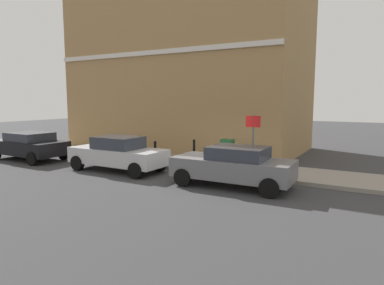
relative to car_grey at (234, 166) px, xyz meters
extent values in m
plane|color=#38383A|center=(0.81, 1.42, -0.75)|extent=(80.00, 80.00, 0.00)
cube|color=gray|center=(2.65, 7.42, -0.67)|extent=(2.72, 30.00, 0.15)
cube|color=#9E7A4C|center=(7.72, 6.22, 4.17)|extent=(7.42, 13.61, 9.84)
cube|color=silver|center=(3.97, 6.22, 4.75)|extent=(0.12, 13.61, 0.24)
cube|color=slate|center=(0.00, 0.04, -0.09)|extent=(1.81, 4.22, 0.68)
cube|color=#2D333D|center=(0.00, -0.17, 0.45)|extent=(1.55, 1.98, 0.45)
cylinder|color=black|center=(-0.84, 1.56, -0.43)|extent=(0.24, 0.65, 0.64)
cylinder|color=black|center=(0.76, 1.60, -0.43)|extent=(0.24, 0.65, 0.64)
cylinder|color=black|center=(-0.76, -1.52, -0.43)|extent=(0.24, 0.65, 0.64)
cylinder|color=black|center=(0.84, -1.47, -0.43)|extent=(0.24, 0.65, 0.64)
cube|color=#B7B7BC|center=(0.04, 5.34, -0.10)|extent=(1.68, 4.32, 0.66)
cube|color=#2D333D|center=(0.04, 5.29, 0.47)|extent=(1.47, 1.90, 0.52)
cylinder|color=black|center=(-0.73, 6.95, -0.43)|extent=(0.22, 0.64, 0.64)
cylinder|color=black|center=(0.83, 6.95, -0.43)|extent=(0.22, 0.64, 0.64)
cylinder|color=black|center=(-0.75, 3.74, -0.43)|extent=(0.22, 0.64, 0.64)
cylinder|color=black|center=(0.82, 3.73, -0.43)|extent=(0.22, 0.64, 0.64)
cube|color=black|center=(-0.12, 11.09, -0.09)|extent=(1.91, 4.14, 0.67)
cube|color=#2D333D|center=(-0.12, 10.99, 0.44)|extent=(1.65, 2.07, 0.43)
cylinder|color=black|center=(0.78, 12.57, -0.43)|extent=(0.23, 0.64, 0.64)
cylinder|color=black|center=(-1.01, 9.60, -0.43)|extent=(0.23, 0.64, 0.64)
cylinder|color=black|center=(0.72, 9.57, -0.43)|extent=(0.23, 0.64, 0.64)
cube|color=#1E4C28|center=(2.87, 1.50, -0.02)|extent=(0.40, 0.55, 1.15)
cube|color=#333333|center=(2.87, 1.50, -0.56)|extent=(0.46, 0.61, 0.08)
cylinder|color=black|center=(2.97, 3.24, -0.12)|extent=(0.12, 0.12, 0.95)
sphere|color=black|center=(2.97, 3.24, 0.37)|extent=(0.14, 0.14, 0.14)
cylinder|color=black|center=(1.54, 4.46, -0.12)|extent=(0.12, 0.12, 0.95)
sphere|color=black|center=(1.54, 4.46, 0.37)|extent=(0.14, 0.14, 0.14)
cylinder|color=#59595B|center=(1.70, -0.09, 0.55)|extent=(0.08, 0.08, 2.30)
cube|color=white|center=(1.68, -0.09, 1.45)|extent=(0.03, 0.56, 0.40)
cube|color=red|center=(1.67, -0.09, 1.45)|extent=(0.01, 0.60, 0.44)
camera|label=1|loc=(-10.81, -4.47, 2.27)|focal=31.70mm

